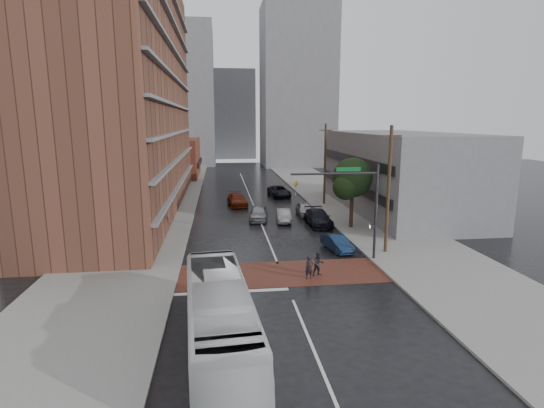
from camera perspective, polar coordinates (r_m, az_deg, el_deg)
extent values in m
plane|color=black|center=(29.06, 1.47, -9.66)|extent=(160.00, 160.00, 0.00)
cube|color=brown|center=(29.52, 1.32, -9.30)|extent=(14.00, 5.00, 0.02)
cube|color=gray|center=(53.39, -14.93, -0.32)|extent=(9.00, 90.00, 0.15)
cube|color=gray|center=(55.11, 9.47, 0.26)|extent=(9.00, 90.00, 0.15)
cube|color=brown|center=(51.96, -18.69, 14.62)|extent=(10.00, 44.00, 28.00)
cube|color=brown|center=(81.54, -12.70, 6.05)|extent=(8.00, 16.00, 7.00)
cube|color=gray|center=(51.51, 16.56, 4.18)|extent=(11.00, 26.00, 9.00)
cube|color=gray|center=(105.49, -12.85, 13.94)|extent=(18.00, 16.00, 32.00)
cube|color=gray|center=(100.80, 3.40, 15.47)|extent=(16.00, 14.00, 36.00)
cube|color=gray|center=(121.95, -5.27, 11.86)|extent=(12.00, 10.00, 24.00)
cylinder|color=#332319|center=(41.69, 10.63, -0.57)|extent=(0.36, 0.36, 4.00)
sphere|color=#1E3015|center=(41.19, 10.78, 3.52)|extent=(3.80, 3.80, 3.80)
sphere|color=#1E3015|center=(40.28, 9.87, 2.23)|extent=(2.40, 2.40, 2.40)
sphere|color=#1E3015|center=(42.28, 11.46, 2.86)|extent=(2.60, 2.60, 2.60)
cylinder|color=#2D2D33|center=(32.20, 13.79, -1.23)|extent=(0.20, 0.20, 7.20)
cylinder|color=#2D2D33|center=(30.71, 8.44, 4.06)|extent=(6.40, 0.16, 0.16)
imported|color=gold|center=(30.22, 3.26, 2.14)|extent=(0.20, 0.16, 1.00)
cube|color=#0C5926|center=(30.96, 10.25, 4.62)|extent=(1.80, 0.05, 0.30)
cube|color=#2D2D33|center=(32.34, 13.29, -2.98)|extent=(0.30, 0.30, 0.35)
cylinder|color=#473321|center=(33.86, 15.38, 1.70)|extent=(0.26, 0.26, 10.00)
cube|color=#473321|center=(33.46, 15.75, 8.81)|extent=(1.60, 0.12, 0.12)
cylinder|color=#473321|center=(52.74, 7.12, 5.25)|extent=(0.26, 0.26, 10.00)
cube|color=#473321|center=(52.48, 7.23, 9.82)|extent=(1.60, 0.12, 0.12)
imported|color=silver|center=(19.91, -7.12, -14.82)|extent=(3.61, 11.85, 3.25)
imported|color=black|center=(28.40, 5.04, -8.52)|extent=(0.61, 0.44, 1.57)
imported|color=#262126|center=(29.04, 6.28, -8.01)|extent=(0.92, 0.79, 1.65)
imported|color=#95969B|center=(44.66, -1.82, -1.22)|extent=(2.47, 4.76, 1.55)
imported|color=#94959B|center=(43.96, 1.57, -1.57)|extent=(1.72, 4.10, 1.32)
imported|color=maroon|center=(52.51, -4.70, 0.57)|extent=(2.68, 5.25, 1.46)
imported|color=black|center=(58.62, 0.98, 1.72)|extent=(3.06, 5.57, 1.48)
imported|color=#142746|center=(34.72, 8.75, -5.21)|extent=(1.99, 3.97, 1.25)
imported|color=black|center=(42.72, 6.25, -1.86)|extent=(2.15, 5.27, 1.53)
imported|color=#9E9FA6|center=(47.20, 4.41, -0.65)|extent=(1.83, 4.24, 1.43)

